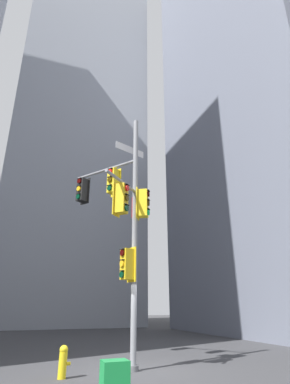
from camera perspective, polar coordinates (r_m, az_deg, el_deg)
The scene contains 5 objects.
ground at distance 10.67m, azimuth -2.26°, elevation -30.39°, with size 120.00×120.00×0.00m, color #38383A.
building_tower_right at distance 33.61m, azimuth 24.82°, elevation 15.41°, with size 17.79×17.79×41.04m, color slate.
building_mid_block at distance 42.66m, azimuth -12.47°, elevation 10.56°, with size 14.61×14.61×47.06m, color #9399A3.
signal_pole_assembly at distance 11.16m, azimuth -4.42°, elevation -3.73°, with size 2.41×4.14×8.79m.
fire_hydrant at distance 9.83m, azimuth -15.02°, elevation -28.09°, with size 0.33×0.23×0.82m.
Camera 1 is at (-3.21, -10.01, 1.82)m, focal length 28.65 mm.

